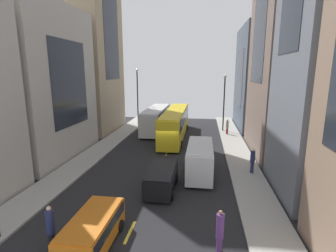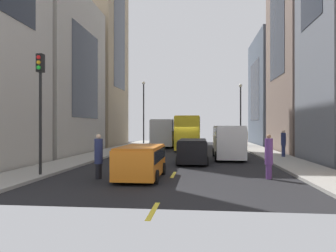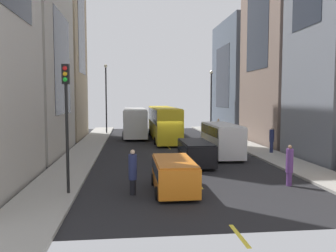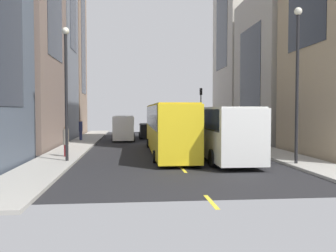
# 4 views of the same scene
# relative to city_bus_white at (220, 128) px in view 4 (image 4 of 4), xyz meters

# --- Properties ---
(ground_plane) EXTENTS (41.58, 41.58, 0.00)m
(ground_plane) POSITION_rel_city_bus_white_xyz_m (3.00, -9.84, -2.01)
(ground_plane) COLOR black
(sidewalk_west) EXTENTS (2.70, 44.00, 0.15)m
(sidewalk_west) POSITION_rel_city_bus_white_xyz_m (-4.43, -9.84, -1.93)
(sidewalk_west) COLOR #9E9B93
(sidewalk_west) RESTS_ON ground
(sidewalk_east) EXTENTS (2.70, 44.00, 0.15)m
(sidewalk_east) POSITION_rel_city_bus_white_xyz_m (10.44, -9.84, -1.93)
(sidewalk_east) COLOR #9E9B93
(sidewalk_east) RESTS_ON ground
(lane_stripe_0) EXTENTS (0.16, 2.00, 0.01)m
(lane_stripe_0) POSITION_rel_city_bus_white_xyz_m (3.00, -30.84, -2.00)
(lane_stripe_0) COLOR yellow
(lane_stripe_0) RESTS_ON ground
(lane_stripe_1) EXTENTS (0.16, 2.00, 0.01)m
(lane_stripe_1) POSITION_rel_city_bus_white_xyz_m (3.00, -23.84, -2.00)
(lane_stripe_1) COLOR yellow
(lane_stripe_1) RESTS_ON ground
(lane_stripe_2) EXTENTS (0.16, 2.00, 0.01)m
(lane_stripe_2) POSITION_rel_city_bus_white_xyz_m (3.00, -16.84, -2.00)
(lane_stripe_2) COLOR yellow
(lane_stripe_2) RESTS_ON ground
(lane_stripe_3) EXTENTS (0.16, 2.00, 0.01)m
(lane_stripe_3) POSITION_rel_city_bus_white_xyz_m (3.00, -9.84, -2.00)
(lane_stripe_3) COLOR yellow
(lane_stripe_3) RESTS_ON ground
(lane_stripe_4) EXTENTS (0.16, 2.00, 0.01)m
(lane_stripe_4) POSITION_rel_city_bus_white_xyz_m (3.00, -2.84, -2.00)
(lane_stripe_4) COLOR yellow
(lane_stripe_4) RESTS_ON ground
(lane_stripe_5) EXTENTS (0.16, 2.00, 0.01)m
(lane_stripe_5) POSITION_rel_city_bus_white_xyz_m (3.00, 4.16, -2.00)
(lane_stripe_5) COLOR yellow
(lane_stripe_5) RESTS_ON ground
(lane_stripe_6) EXTENTS (0.16, 2.00, 0.01)m
(lane_stripe_6) POSITION_rel_city_bus_white_xyz_m (3.00, 11.16, -2.00)
(lane_stripe_6) COLOR yellow
(lane_stripe_6) RESTS_ON ground
(building_west_1) EXTENTS (7.15, 11.53, 14.66)m
(building_west_1) POSITION_rel_city_bus_white_xyz_m (-9.53, -12.52, 5.33)
(building_west_1) COLOR #B7B2A8
(building_west_1) RESTS_ON ground
(building_east_0) EXTENTS (8.36, 7.39, 23.77)m
(building_east_0) POSITION_rel_city_bus_white_xyz_m (16.13, -26.03, 9.88)
(building_east_0) COLOR #937760
(building_east_0) RESTS_ON ground
(city_bus_white) EXTENTS (2.80, 11.05, 3.35)m
(city_bus_white) POSITION_rel_city_bus_white_xyz_m (0.00, 0.00, 0.00)
(city_bus_white) COLOR silver
(city_bus_white) RESTS_ON ground
(streetcar_yellow) EXTENTS (2.70, 14.69, 3.59)m
(streetcar_yellow) POSITION_rel_city_bus_white_xyz_m (3.12, -3.13, 0.12)
(streetcar_yellow) COLOR yellow
(streetcar_yellow) RESTS_ON ground
(delivery_van_white) EXTENTS (2.25, 6.06, 2.58)m
(delivery_van_white) POSITION_rel_city_bus_white_xyz_m (6.56, -15.37, -0.49)
(delivery_van_white) COLOR white
(delivery_van_white) RESTS_ON ground
(car_black_0) EXTENTS (2.07, 4.55, 1.63)m
(car_black_0) POSITION_rel_city_bus_white_xyz_m (3.88, -18.60, -1.04)
(car_black_0) COLOR black
(car_black_0) RESTS_ON ground
(car_orange_1) EXTENTS (2.06, 4.28, 1.58)m
(car_orange_1) POSITION_rel_city_bus_white_xyz_m (1.54, -25.14, -1.07)
(car_orange_1) COLOR orange
(car_orange_1) RESTS_ON ground
(pedestrian_waiting_curb) EXTENTS (0.38, 0.38, 2.15)m
(pedestrian_waiting_curb) POSITION_rel_city_bus_white_xyz_m (7.67, -24.68, -0.88)
(pedestrian_waiting_curb) COLOR #593372
(pedestrian_waiting_curb) RESTS_ON ground
(pedestrian_crossing_near) EXTENTS (0.37, 0.37, 1.99)m
(pedestrian_crossing_near) POSITION_rel_city_bus_white_xyz_m (10.00, -1.06, -0.81)
(pedestrian_crossing_near) COLOR maroon
(pedestrian_crossing_near) RESTS_ON ground
(pedestrian_crossing_mid) EXTENTS (0.40, 0.40, 2.16)m
(pedestrian_crossing_mid) POSITION_rel_city_bus_white_xyz_m (-0.47, -25.46, -0.88)
(pedestrian_crossing_mid) COLOR black
(pedestrian_crossing_mid) RESTS_ON ground
(pedestrian_walking_far) EXTENTS (0.38, 0.38, 2.09)m
(pedestrian_walking_far) POSITION_rel_city_bus_white_xyz_m (10.90, -14.72, -0.75)
(pedestrian_walking_far) COLOR navy
(pedestrian_walking_far) RESTS_ON ground
(traffic_light_near_corner) EXTENTS (0.32, 0.44, 5.97)m
(traffic_light_near_corner) POSITION_rel_city_bus_white_xyz_m (-3.48, -25.37, 2.29)
(traffic_light_near_corner) COLOR black
(traffic_light_near_corner) RESTS_ON ground
(streetlamp_near) EXTENTS (0.44, 0.44, 7.91)m
(streetlamp_near) POSITION_rel_city_bus_white_xyz_m (9.59, 1.07, 2.92)
(streetlamp_near) COLOR black
(streetlamp_near) RESTS_ON ground
(streetlamp_far) EXTENTS (0.44, 0.44, 8.77)m
(streetlamp_far) POSITION_rel_city_bus_white_xyz_m (-3.58, 3.42, 3.37)
(streetlamp_far) COLOR black
(streetlamp_far) RESTS_ON ground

